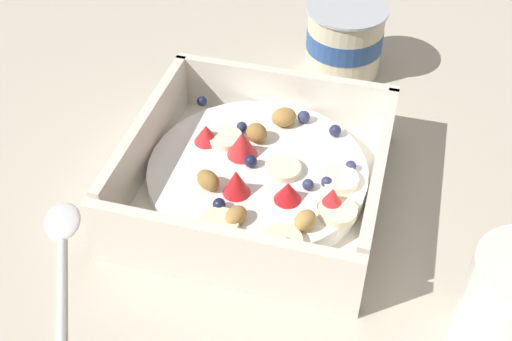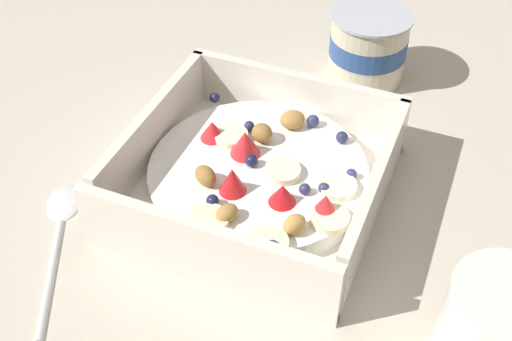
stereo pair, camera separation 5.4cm
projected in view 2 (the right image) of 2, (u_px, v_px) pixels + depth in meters
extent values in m
plane|color=beige|center=(274.00, 195.00, 0.61)|extent=(2.40, 2.40, 0.00)
cube|color=white|center=(256.00, 190.00, 0.61)|extent=(0.23, 0.23, 0.01)
cube|color=white|center=(204.00, 253.00, 0.52)|extent=(0.23, 0.01, 0.07)
cube|color=white|center=(296.00, 101.00, 0.66)|extent=(0.23, 0.01, 0.07)
cube|color=white|center=(151.00, 138.00, 0.62)|extent=(0.01, 0.21, 0.07)
cube|color=white|center=(372.00, 200.00, 0.56)|extent=(0.01, 0.21, 0.07)
cylinder|color=white|center=(256.00, 178.00, 0.60)|extent=(0.20, 0.20, 0.02)
cylinder|color=#F7EFC6|center=(231.00, 136.00, 0.62)|extent=(0.05, 0.05, 0.01)
cylinder|color=#F7EFC6|center=(336.00, 190.00, 0.57)|extent=(0.04, 0.04, 0.01)
cylinder|color=#F7EFC6|center=(284.00, 169.00, 0.59)|extent=(0.04, 0.04, 0.01)
cylinder|color=#F4EAB7|center=(209.00, 220.00, 0.54)|extent=(0.04, 0.04, 0.01)
cylinder|color=#F4EAB7|center=(267.00, 244.00, 0.52)|extent=(0.04, 0.04, 0.01)
cylinder|color=#F4EAB7|center=(330.00, 218.00, 0.54)|extent=(0.05, 0.05, 0.01)
cone|color=red|center=(325.00, 205.00, 0.54)|extent=(0.03, 0.03, 0.02)
cone|color=red|center=(282.00, 194.00, 0.56)|extent=(0.03, 0.03, 0.02)
cone|color=red|center=(212.00, 130.00, 0.62)|extent=(0.03, 0.03, 0.02)
cone|color=red|center=(232.00, 180.00, 0.56)|extent=(0.03, 0.03, 0.03)
cone|color=red|center=(245.00, 143.00, 0.60)|extent=(0.04, 0.04, 0.03)
sphere|color=navy|center=(272.00, 247.00, 0.52)|extent=(0.01, 0.01, 0.01)
sphere|color=navy|center=(313.00, 121.00, 0.64)|extent=(0.01, 0.01, 0.01)
sphere|color=#23284C|center=(249.00, 126.00, 0.63)|extent=(0.01, 0.01, 0.01)
sphere|color=#191E3D|center=(250.00, 164.00, 0.59)|extent=(0.01, 0.01, 0.01)
sphere|color=#23284C|center=(342.00, 137.00, 0.62)|extent=(0.01, 0.01, 0.01)
sphere|color=navy|center=(305.00, 189.00, 0.57)|extent=(0.01, 0.01, 0.01)
sphere|color=#191E3D|center=(213.00, 201.00, 0.56)|extent=(0.01, 0.01, 0.01)
sphere|color=#191E3D|center=(215.00, 98.00, 0.67)|extent=(0.01, 0.01, 0.01)
sphere|color=#23284C|center=(290.00, 119.00, 0.64)|extent=(0.01, 0.01, 0.01)
sphere|color=navy|center=(324.00, 188.00, 0.57)|extent=(0.01, 0.01, 0.01)
sphere|color=navy|center=(351.00, 174.00, 0.58)|extent=(0.01, 0.01, 0.01)
ellipsoid|color=#AD7F42|center=(227.00, 213.00, 0.54)|extent=(0.02, 0.03, 0.01)
ellipsoid|color=tan|center=(294.00, 224.00, 0.53)|extent=(0.02, 0.03, 0.02)
ellipsoid|color=olive|center=(206.00, 176.00, 0.57)|extent=(0.03, 0.03, 0.02)
ellipsoid|color=olive|center=(262.00, 133.00, 0.62)|extent=(0.03, 0.03, 0.02)
ellipsoid|color=#AD7F42|center=(292.00, 119.00, 0.63)|extent=(0.03, 0.03, 0.02)
ellipsoid|color=silver|center=(63.00, 200.00, 0.60)|extent=(0.05, 0.06, 0.01)
cylinder|color=silver|center=(50.00, 275.00, 0.54)|extent=(0.06, 0.11, 0.01)
cylinder|color=beige|center=(368.00, 48.00, 0.73)|extent=(0.09, 0.09, 0.08)
cylinder|color=#2D5193|center=(368.00, 45.00, 0.73)|extent=(0.09, 0.09, 0.02)
cylinder|color=#B7BCC6|center=(372.00, 16.00, 0.70)|extent=(0.09, 0.09, 0.00)
cylinder|color=white|center=(496.00, 334.00, 0.45)|extent=(0.08, 0.08, 0.09)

